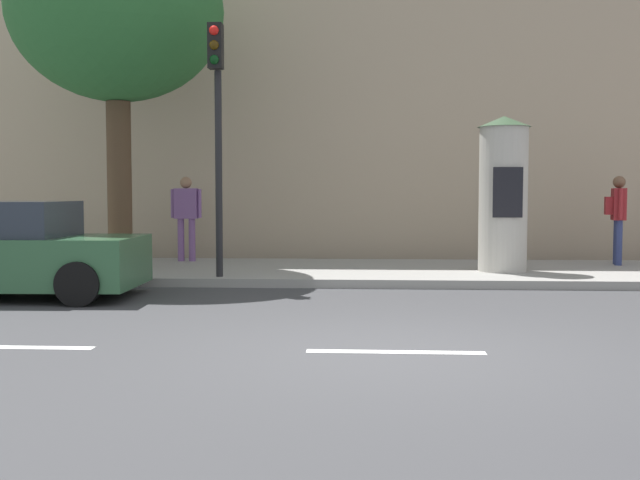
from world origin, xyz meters
The scene contains 10 objects.
ground_plane centered at (0.00, 0.00, 0.00)m, with size 80.00×80.00×0.00m, color #38383A.
sidewalk_curb centered at (0.00, 7.00, 0.07)m, with size 36.00×4.00×0.15m, color gray.
lane_markings centered at (0.00, 0.00, 0.00)m, with size 25.80×0.16×0.01m.
building_backdrop centered at (0.00, 12.00, 4.68)m, with size 36.00×5.00×9.37m, color tan.
traffic_light centered at (-2.82, 5.24, 3.03)m, with size 0.24×0.45×4.28m.
poster_column centered at (2.24, 6.56, 1.60)m, with size 0.97×0.97×2.85m.
street_tree centered at (-4.99, 6.64, 4.99)m, with size 4.01×4.01×6.59m.
pedestrian_in_light_jacket centered at (4.77, 7.96, 1.23)m, with size 0.44×0.67×1.79m.
pedestrian_tallest centered at (-4.09, 8.27, 1.23)m, with size 0.66×0.38×1.79m.
parked_car_silver centered at (-5.82, 3.63, 0.71)m, with size 4.08×2.03×1.47m.
Camera 1 is at (-0.32, -7.52, 1.60)m, focal length 42.32 mm.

